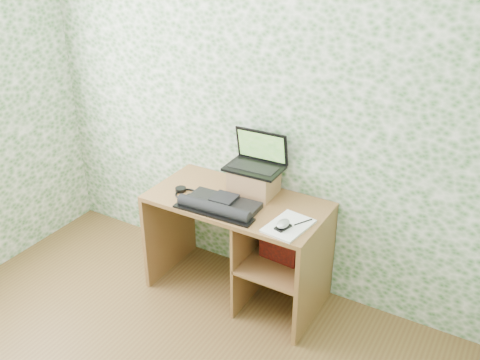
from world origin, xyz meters
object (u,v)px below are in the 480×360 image
Objects in this scene: riser at (254,181)px; keyboard at (219,205)px; desk at (249,235)px; notepad at (288,226)px; laptop at (257,159)px.

riser reaches higher than keyboard.
keyboard is (-0.12, -0.19, 0.30)m from desk.
riser is (-0.03, 0.12, 0.36)m from desk.
keyboard reaches higher than notepad.
notepad is at bearing 0.63° from keyboard.
notepad is at bearing -35.19° from riser.
laptop is 0.69× the size of keyboard.
notepad is (0.48, 0.02, -0.02)m from keyboard.
keyboard reaches higher than desk.
notepad is (0.39, -0.32, -0.23)m from laptop.
desk is at bearing -80.33° from laptop.
keyboard is 0.48m from notepad.
keyboard is at bearing -122.47° from desk.
laptop is 0.55m from notepad.
riser is 0.15m from laptop.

